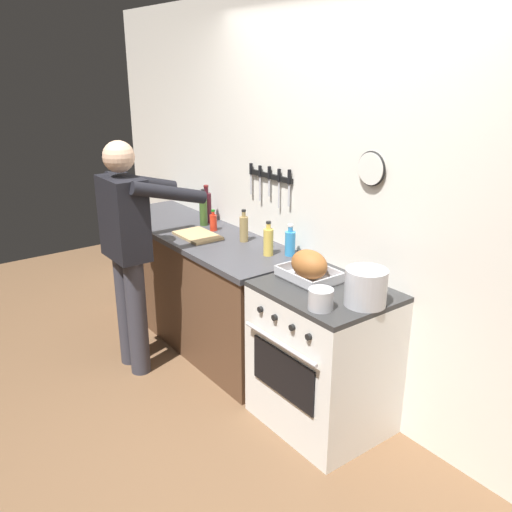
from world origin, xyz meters
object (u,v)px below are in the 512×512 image
at_px(roasting_pan, 309,267).
at_px(bottle_wine_red, 207,207).
at_px(stove, 323,357).
at_px(stock_pot, 366,287).
at_px(cutting_board, 198,235).
at_px(bottle_vinegar, 244,228).
at_px(bottle_cooking_oil, 268,241).
at_px(person_cook, 129,244).
at_px(bottle_dish_soap, 290,243).
at_px(bottle_hot_sauce, 213,222).
at_px(saucepan, 321,299).
at_px(bottle_olive_oil, 203,210).

distance_m(roasting_pan, bottle_wine_red, 1.44).
bearing_deg(roasting_pan, stove, -5.41).
bearing_deg(stock_pot, cutting_board, -176.36).
distance_m(bottle_vinegar, bottle_cooking_oil, 0.35).
xyz_separation_m(person_cook, bottle_dish_soap, (0.73, 0.84, 0.04)).
relative_size(person_cook, bottle_dish_soap, 7.69).
bearing_deg(bottle_vinegar, bottle_hot_sauce, -174.96).
bearing_deg(bottle_dish_soap, stock_pot, -12.47).
height_order(stock_pot, bottle_dish_soap, bottle_dish_soap).
relative_size(stove, bottle_wine_red, 2.93).
bearing_deg(stove, saucepan, -49.88).
relative_size(bottle_olive_oil, bottle_wine_red, 0.96).
relative_size(person_cook, bottle_olive_oil, 5.66).
distance_m(cutting_board, bottle_dish_soap, 0.79).
bearing_deg(person_cook, stove, -62.29).
xyz_separation_m(stock_pot, bottle_hot_sauce, (-1.65, 0.08, -0.03)).
distance_m(cutting_board, bottle_cooking_oil, 0.67).
distance_m(stove, cutting_board, 1.38).
xyz_separation_m(cutting_board, bottle_dish_soap, (0.73, 0.29, 0.08)).
xyz_separation_m(person_cook, cutting_board, (-0.00, 0.55, -0.04)).
distance_m(roasting_pan, cutting_board, 1.14).
height_order(person_cook, bottle_cooking_oil, person_cook).
height_order(person_cook, cutting_board, person_cook).
distance_m(roasting_pan, saucepan, 0.42).
bearing_deg(bottle_vinegar, bottle_dish_soap, 9.64).
bearing_deg(bottle_hot_sauce, stove, -4.29).
bearing_deg(bottle_vinegar, stove, -7.62).
bearing_deg(bottle_cooking_oil, cutting_board, -164.98).
xyz_separation_m(stove, bottle_vinegar, (-1.01, 0.13, 0.55)).
xyz_separation_m(bottle_hot_sauce, bottle_dish_soap, (0.80, 0.11, 0.02)).
bearing_deg(stock_pot, person_cook, -157.66).
height_order(bottle_wine_red, bottle_vinegar, bottle_wine_red).
bearing_deg(bottle_wine_red, bottle_olive_oil, -48.35).
height_order(bottle_cooking_oil, bottle_hot_sauce, bottle_cooking_oil).
height_order(cutting_board, bottle_cooking_oil, bottle_cooking_oil).
relative_size(saucepan, bottle_hot_sauce, 0.81).
bearing_deg(bottle_cooking_oil, bottle_vinegar, 172.88).
bearing_deg(person_cook, bottle_olive_oil, 19.48).
bearing_deg(bottle_olive_oil, cutting_board, -40.24).
height_order(stove, bottle_vinegar, bottle_vinegar).
xyz_separation_m(roasting_pan, cutting_board, (-1.14, -0.10, -0.07)).
relative_size(cutting_board, bottle_hot_sauce, 2.17).
height_order(stove, bottle_olive_oil, bottle_olive_oil).
relative_size(bottle_vinegar, bottle_cooking_oil, 1.01).
xyz_separation_m(person_cook, bottle_olive_oil, (-0.24, 0.75, 0.07)).
height_order(person_cook, bottle_vinegar, person_cook).
bearing_deg(bottle_olive_oil, bottle_wine_red, 131.65).
xyz_separation_m(bottle_vinegar, bottle_hot_sauce, (-0.36, -0.03, -0.03)).
height_order(bottle_vinegar, bottle_hot_sauce, bottle_vinegar).
bearing_deg(bottle_olive_oil, saucepan, -10.87).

